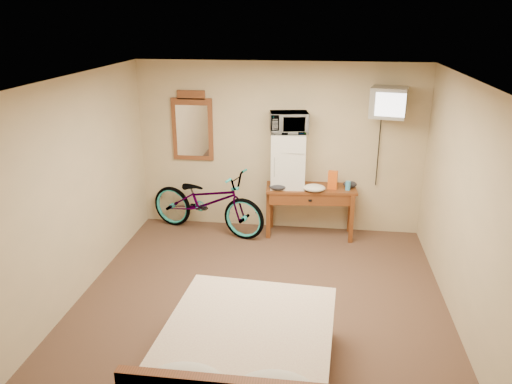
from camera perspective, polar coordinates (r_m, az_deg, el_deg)
room at (r=5.21m, az=0.45°, el=-1.27°), size 4.60×4.64×2.50m
desk at (r=7.27m, az=6.26°, el=-0.45°), size 1.33×0.60×0.75m
mini_fridge at (r=7.17m, az=3.69°, el=3.72°), size 0.51×0.49×0.79m
microwave at (r=7.04m, az=3.79°, el=7.94°), size 0.57×0.44×0.29m
snack_bag at (r=7.19m, az=8.76°, el=1.37°), size 0.14×0.10×0.26m
blue_cup at (r=7.20m, az=10.46°, el=0.72°), size 0.07×0.07×0.13m
cloth_cream at (r=7.08m, az=6.66°, el=0.47°), size 0.32×0.24×0.10m
cloth_dark_a at (r=7.09m, az=2.50°, el=0.61°), size 0.25×0.19×0.09m
cloth_dark_b at (r=7.32m, az=10.69°, el=0.88°), size 0.20×0.16×0.09m
crt_television at (r=7.00m, az=14.90°, el=9.87°), size 0.53×0.61×0.40m
wall_mirror at (r=7.51m, az=-7.28°, el=7.40°), size 0.61×0.04×1.04m
bicycle at (r=7.45m, az=-5.61°, el=-1.05°), size 1.97×1.15×0.98m
bed at (r=4.49m, az=-1.46°, el=-19.19°), size 1.57×2.02×0.90m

